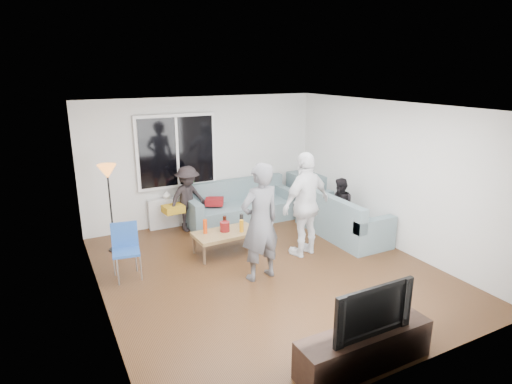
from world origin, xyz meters
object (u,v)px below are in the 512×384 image
sofa_back_section (241,202)px  spectator_back (188,199)px  side_chair (126,252)px  player_right (306,204)px  sofa_right_section (342,214)px  floor_lamp (111,209)px  coffee_table (226,243)px  spectator_right (340,207)px  television (368,307)px  tv_console (364,349)px  player_left (260,222)px

sofa_back_section → spectator_back: spectator_back is taller
side_chair → spectator_back: (1.52, 1.53, 0.23)m
side_chair → player_right: bearing=-0.8°
sofa_right_section → floor_lamp: size_ratio=1.28×
coffee_table → spectator_right: 2.38m
spectator_right → television: 3.94m
player_right → tv_console: bearing=54.9°
side_chair → spectator_right: spectator_right is taller
television → sofa_right_section: bearing=55.3°
floor_lamp → spectator_back: floor_lamp is taller
sofa_right_section → spectator_back: 3.03m
player_right → coffee_table: bearing=-41.9°
coffee_table → player_right: player_right is taller
sofa_back_section → player_left: size_ratio=1.26×
coffee_table → spectator_back: spectator_back is taller
sofa_back_section → tv_console: sofa_back_section is taller
spectator_right → sofa_right_section: bearing=12.6°
television → player_left: bearing=90.9°
tv_console → television: television is taller
player_left → player_right: 1.20m
side_chair → floor_lamp: size_ratio=0.55×
coffee_table → spectator_back: 1.47m
floor_lamp → spectator_right: size_ratio=1.40×
coffee_table → player_left: 1.30m
sofa_right_section → floor_lamp: 4.28m
sofa_back_section → player_right: size_ratio=1.27×
spectator_back → television: size_ratio=1.32×
sofa_right_section → coffee_table: (-2.35, 0.24, -0.22)m
side_chair → floor_lamp: (0.00, 1.19, 0.35)m
player_left → player_right: bearing=-165.6°
sofa_back_section → television: size_ratio=2.30×
side_chair → spectator_back: 2.17m
sofa_right_section → player_right: bearing=109.8°
sofa_right_section → player_left: (-2.24, -0.84, 0.49)m
side_chair → player_left: 2.11m
coffee_table → side_chair: bearing=-175.0°
sofa_right_section → coffee_table: size_ratio=1.82×
spectator_right → spectator_back: spectator_back is taller
coffee_table → player_left: bearing=-84.5°
spectator_back → tv_console: (0.35, -4.80, -0.44)m
side_chair → spectator_right: bearing=8.6°
sofa_right_section → player_left: player_left is taller
sofa_right_section → player_right: 1.29m
player_left → television: 2.35m
coffee_table → tv_console: bearing=-87.6°
sofa_right_section → tv_console: (-2.20, -3.18, -0.20)m
sofa_right_section → spectator_right: (0.00, 0.08, 0.13)m
player_right → television: size_ratio=1.82×
sofa_right_section → spectator_right: bearing=0.0°
sofa_back_section → spectator_right: spectator_right is taller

